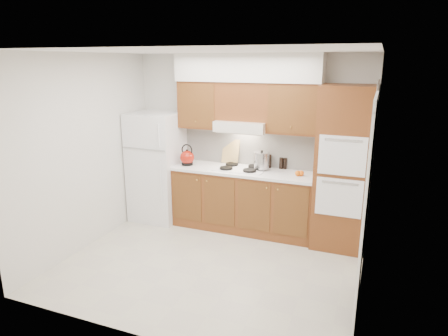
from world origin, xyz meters
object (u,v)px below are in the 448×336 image
Objects in this scene: oven_cabinet at (343,169)px; stock_pot at (262,160)px; fridge at (157,167)px; kettle at (187,158)px.

oven_cabinet reaches higher than stock_pot.
fridge is 7.89× the size of kettle.
stock_pot is (1.69, 0.13, 0.23)m from fridge.
fridge is at bearing -179.30° from oven_cabinet.
fridge is 0.58m from kettle.
oven_cabinet reaches higher than kettle.
oven_cabinet reaches higher than fridge.
stock_pot is at bearing 175.56° from oven_cabinet.
fridge is 7.45× the size of stock_pot.
fridge reaches higher than kettle.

